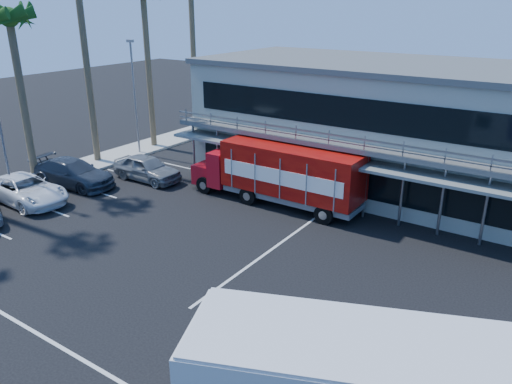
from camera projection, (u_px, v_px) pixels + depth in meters
The scene contains 10 objects.
ground at pixel (185, 270), 20.81m from camera, with size 120.00×120.00×0.00m, color black.
building at pixel (389, 125), 29.50m from camera, with size 22.40×12.00×7.30m.
curb_strip at pixel (76, 168), 33.27m from camera, with size 3.00×32.00×0.16m, color #A5A399.
palm_c at pixel (10, 26), 27.64m from camera, with size 2.80×2.80×10.75m.
palm_e at pixel (143, 0), 34.79m from camera, with size 2.80×2.80×12.25m.
light_pole_far at pixel (135, 93), 35.15m from camera, with size 0.50×0.25×8.09m.
red_truck at pixel (281, 172), 27.01m from camera, with size 10.06×2.48×3.38m.
parked_car_c at pixel (26, 190), 27.63m from camera, with size 2.50×5.43×1.51m, color white.
parked_car_d at pixel (73, 173), 30.16m from camera, with size 2.25×5.53×1.61m, color #323842.
parked_car_e at pixel (147, 168), 31.07m from camera, with size 1.88×4.67×1.59m, color slate.
Camera 1 is at (12.69, -13.47, 10.49)m, focal length 35.00 mm.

